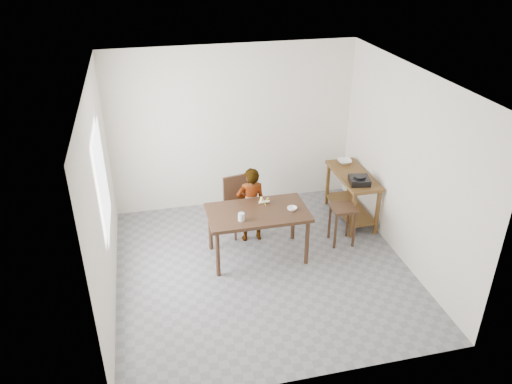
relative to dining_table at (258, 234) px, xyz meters
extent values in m
cube|color=slate|center=(0.00, -0.30, -0.40)|extent=(4.00, 4.00, 0.04)
cube|color=white|center=(0.00, -0.30, 2.35)|extent=(4.00, 4.00, 0.04)
cube|color=white|center=(0.00, 1.72, 0.98)|extent=(4.00, 0.04, 2.70)
cube|color=white|center=(0.00, -2.32, 0.98)|extent=(4.00, 0.04, 2.70)
cube|color=white|center=(-2.02, -0.30, 0.98)|extent=(0.04, 4.00, 2.70)
cube|color=white|center=(2.02, -0.30, 0.98)|extent=(0.04, 4.00, 2.70)
cube|color=white|center=(-1.97, -0.10, 1.12)|extent=(0.02, 1.10, 1.30)
imported|color=white|center=(0.01, 0.46, 0.22)|extent=(0.44, 0.29, 1.20)
cylinder|color=silver|center=(-0.27, -0.19, 0.43)|extent=(0.11, 0.11, 0.11)
imported|color=white|center=(0.47, -0.08, 0.40)|extent=(0.15, 0.15, 0.04)
imported|color=white|center=(1.74, 1.12, 0.45)|extent=(0.26, 0.26, 0.06)
cube|color=black|center=(1.67, 0.38, 0.47)|extent=(0.35, 0.35, 0.10)
camera|label=1|loc=(-1.40, -5.82, 3.86)|focal=35.00mm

